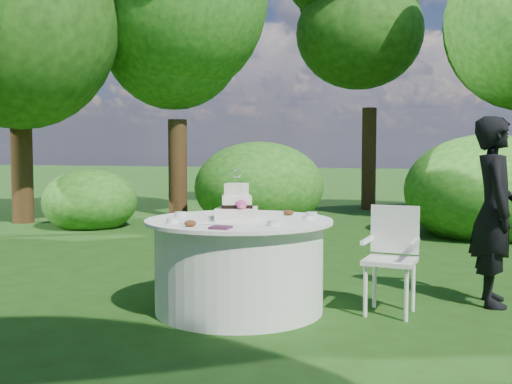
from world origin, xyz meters
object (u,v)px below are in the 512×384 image
Objects in this scene: guest at (494,211)px; chair at (392,250)px; napkins at (221,227)px; table at (239,264)px; cake at (237,206)px.

guest is 1.86× the size of chair.
napkins is 0.73m from table.
napkins is 1.51m from chair.
table is 1.77× the size of chair.
cake is (-0.09, 0.57, 0.10)m from napkins.
cake reaches higher than chair.
guest reaches higher than cake.
cake is at bearing 109.64° from guest.
napkins is at bearing -139.44° from chair.
guest is 1.05× the size of table.
napkins reaches higher than table.
guest is 2.24m from cake.
napkins is 0.09× the size of table.
chair is at bearing 40.56° from napkins.
table is at bearing 98.08° from napkins.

